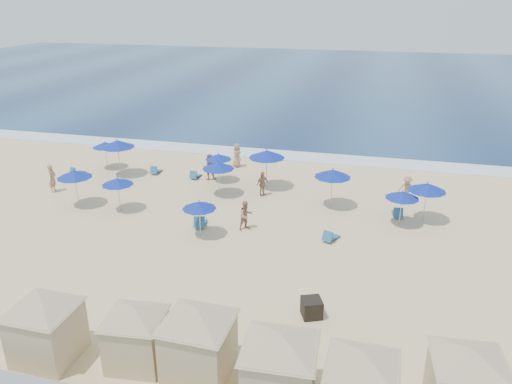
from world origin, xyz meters
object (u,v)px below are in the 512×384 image
umbrella_4 (218,157)px  umbrella_10 (402,195)px  beachgoer_0 (52,178)px  umbrella_7 (267,154)px  beachgoer_4 (237,155)px  cabana_1 (135,328)px  beachgoer_2 (262,184)px  cabana_4 (362,377)px  umbrella_2 (105,145)px  umbrella_3 (117,181)px  umbrella_5 (218,165)px  cabana_2 (198,334)px  umbrella_6 (199,205)px  cabana_0 (44,320)px  umbrella_8 (333,173)px  trash_bin (312,308)px  umbrella_9 (427,187)px  cabana_5 (468,374)px  beachgoer_3 (407,189)px  beachgoer_5 (246,215)px  beachgoer_1 (209,167)px  cabana_3 (280,360)px  umbrella_1 (74,174)px  umbrella_0 (117,144)px

umbrella_4 → umbrella_10: umbrella_10 is taller
beachgoer_0 → umbrella_10: bearing=-100.6°
umbrella_7 → beachgoer_4: bearing=130.2°
cabana_1 → beachgoer_2: (0.61, 16.25, -0.65)m
beachgoer_4 → cabana_4: bearing=160.5°
umbrella_2 → umbrella_3: (4.71, -6.80, 0.03)m
cabana_1 → umbrella_5: cabana_1 is taller
cabana_2 → umbrella_10: size_ratio=2.16×
cabana_1 → beachgoer_0: cabana_1 is taller
cabana_2 → umbrella_7: (-1.73, 17.66, 0.72)m
umbrella_6 → umbrella_2: bearing=140.1°
umbrella_5 → beachgoer_2: size_ratio=1.44×
cabana_0 → cabana_2: (5.51, 0.52, 0.06)m
cabana_4 → beachgoer_2: (-7.09, 16.88, -0.75)m
cabana_0 → umbrella_3: bearing=107.5°
umbrella_7 → umbrella_8: umbrella_7 is taller
trash_bin → umbrella_2: 22.68m
umbrella_2 → umbrella_9: umbrella_9 is taller
cabana_5 → umbrella_2: size_ratio=2.09×
beachgoer_3 → beachgoer_4: beachgoer_4 is taller
cabana_5 → beachgoer_5: (-9.90, 11.01, -0.76)m
beachgoer_1 → beachgoer_4: (1.12, 3.08, -0.02)m
umbrella_9 → umbrella_4: bearing=166.1°
beachgoer_1 → beachgoer_3: size_ratio=1.13×
cabana_3 → beachgoer_3: (4.37, 18.25, -0.86)m
umbrella_4 → umbrella_8: (8.00, -2.55, 0.39)m
cabana_4 → umbrella_4: cabana_4 is taller
cabana_3 → cabana_4: bearing=-0.5°
cabana_3 → beachgoer_1: bearing=115.2°
cabana_3 → beachgoer_1: (-8.90, 18.89, -0.75)m
cabana_4 → cabana_3: bearing=179.5°
cabana_1 → umbrella_8: bearing=71.8°
umbrella_3 → umbrella_6: 6.19m
cabana_4 → umbrella_10: (1.43, 14.47, 0.28)m
cabana_0 → umbrella_3: 13.00m
cabana_5 → umbrella_3: (-17.90, 11.62, 0.28)m
cabana_0 → beachgoer_2: bearing=77.2°
beachgoer_2 → beachgoer_0: bearing=134.5°
umbrella_1 → beachgoer_2: size_ratio=1.47×
cabana_1 → beachgoer_4: cabana_1 is taller
umbrella_0 → beachgoer_0: umbrella_0 is taller
cabana_1 → cabana_5: cabana_5 is taller
umbrella_8 → beachgoer_1: bearing=162.4°
cabana_3 → umbrella_6: bearing=121.8°
umbrella_4 → umbrella_6: size_ratio=0.99×
umbrella_10 → beachgoer_1: size_ratio=1.15×
cabana_5 → beachgoer_4: bearing=122.3°
umbrella_2 → beachgoer_1: umbrella_2 is taller
umbrella_3 → beachgoer_2: umbrella_3 is taller
cabana_4 → beachgoer_2: size_ratio=2.68×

